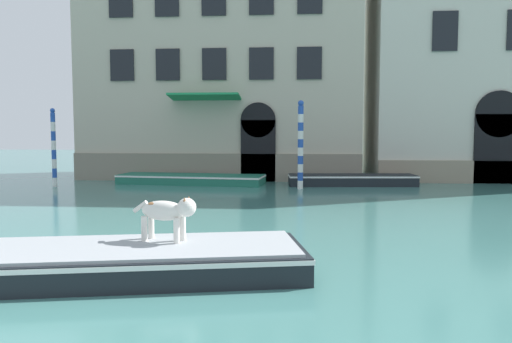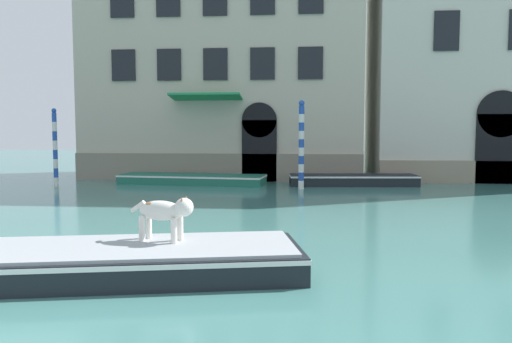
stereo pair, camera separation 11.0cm
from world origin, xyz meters
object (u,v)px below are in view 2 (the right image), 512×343
dog_on_deck (165,211)px  mooring_pole_0 (301,144)px  mooring_pole_1 (55,147)px  boat_moored_near_palazzo (192,179)px  boat_moored_far (353,180)px  boat_foreground (60,262)px

dog_on_deck → mooring_pole_0: (2.49, 13.05, 0.86)m
dog_on_deck → mooring_pole_1: mooring_pole_1 is taller
boat_moored_near_palazzo → mooring_pole_0: 5.72m
boat_moored_far → mooring_pole_1: size_ratio=1.68×
mooring_pole_0 → boat_foreground: bearing=-107.1°
mooring_pole_1 → boat_moored_far: bearing=7.2°
dog_on_deck → boat_moored_near_palazzo: bearing=112.5°
boat_moored_near_palazzo → dog_on_deck: bearing=-73.2°
boat_foreground → boat_moored_near_palazzo: size_ratio=1.23×
boat_moored_far → mooring_pole_1: (-13.58, -1.71, 1.53)m
boat_moored_near_palazzo → mooring_pole_1: mooring_pole_1 is taller
boat_moored_far → mooring_pole_1: 13.77m
boat_foreground → mooring_pole_0: (4.21, 13.70, 1.67)m
mooring_pole_0 → mooring_pole_1: 11.17m
boat_foreground → dog_on_deck: size_ratio=7.00×
dog_on_deck → boat_moored_far: bearing=83.3°
boat_moored_near_palazzo → boat_foreground: bearing=-80.0°
mooring_pole_0 → dog_on_deck: bearing=-100.8°
boat_foreground → mooring_pole_0: size_ratio=2.26×
dog_on_deck → mooring_pole_0: mooring_pole_0 is taller
boat_moored_far → dog_on_deck: bearing=-113.3°
boat_foreground → boat_moored_near_palazzo: boat_foreground is taller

